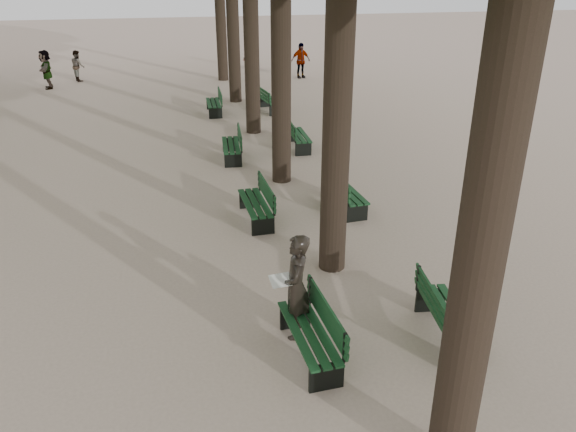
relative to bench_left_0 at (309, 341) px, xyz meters
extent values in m
plane|color=tan|center=(-0.37, -0.36, -0.27)|extent=(120.00, 120.00, 0.00)
cylinder|color=#33261C|center=(1.13, -2.36, 3.48)|extent=(0.52, 0.52, 7.50)
cylinder|color=#33261C|center=(1.13, 2.64, 3.48)|extent=(0.52, 0.52, 7.50)
cylinder|color=#33261C|center=(1.13, 7.64, 3.48)|extent=(0.52, 0.52, 7.50)
cylinder|color=#33261C|center=(1.13, 12.64, 3.48)|extent=(0.52, 0.52, 7.50)
cylinder|color=#33261C|center=(1.13, 17.64, 3.48)|extent=(0.52, 0.52, 7.50)
cylinder|color=#33261C|center=(1.13, 22.64, 3.48)|extent=(0.52, 0.52, 7.50)
cube|color=black|center=(-0.02, 0.00, -0.05)|extent=(0.63, 1.83, 0.45)
cube|color=black|center=(-0.02, 0.00, 0.18)|extent=(0.65, 1.83, 0.04)
cube|color=black|center=(0.26, 0.02, 0.45)|extent=(0.15, 1.80, 0.40)
cube|color=black|center=(-0.02, 5.13, -0.05)|extent=(0.59, 1.82, 0.45)
cube|color=black|center=(-0.02, 5.13, 0.18)|extent=(0.61, 1.82, 0.04)
cube|color=black|center=(0.26, 5.14, 0.45)|extent=(0.11, 1.80, 0.40)
cube|color=black|center=(-0.02, 9.78, -0.05)|extent=(0.65, 1.83, 0.45)
cube|color=black|center=(-0.02, 9.78, 0.18)|extent=(0.67, 1.84, 0.04)
cube|color=black|center=(0.26, 9.76, 0.45)|extent=(0.17, 1.80, 0.40)
cube|color=black|center=(-0.02, 15.60, -0.05)|extent=(0.57, 1.81, 0.45)
cube|color=black|center=(-0.02, 15.60, 0.18)|extent=(0.59, 1.81, 0.04)
cube|color=black|center=(0.26, 15.59, 0.45)|extent=(0.09, 1.80, 0.40)
cube|color=black|center=(2.28, -0.03, -0.05)|extent=(0.74, 1.85, 0.45)
cube|color=black|center=(2.28, -0.03, 0.18)|extent=(0.76, 1.85, 0.04)
cube|color=black|center=(2.01, 0.01, 0.45)|extent=(0.27, 1.79, 0.40)
cube|color=black|center=(2.28, 5.37, -0.05)|extent=(0.65, 1.83, 0.45)
cube|color=black|center=(2.28, 5.37, 0.18)|extent=(0.67, 1.84, 0.04)
cube|color=black|center=(2.00, 5.35, 0.45)|extent=(0.17, 1.80, 0.40)
cube|color=black|center=(2.28, 10.41, -0.05)|extent=(0.57, 1.81, 0.45)
cube|color=black|center=(2.28, 10.41, 0.18)|extent=(0.59, 1.81, 0.04)
cube|color=black|center=(2.00, 10.42, 0.45)|extent=(0.09, 1.80, 0.40)
cube|color=black|center=(2.28, 15.55, -0.05)|extent=(0.74, 1.85, 0.45)
cube|color=black|center=(2.28, 15.55, 0.18)|extent=(0.76, 1.85, 0.04)
cube|color=black|center=(2.01, 15.52, 0.45)|extent=(0.26, 1.79, 0.40)
imported|color=black|center=(-0.07, 0.60, 0.62)|extent=(0.53, 0.79, 1.79)
cube|color=white|center=(-0.32, 0.60, 0.78)|extent=(0.37, 0.29, 0.12)
imported|color=#262628|center=(-6.10, 23.90, 0.49)|extent=(0.54, 0.80, 1.53)
imported|color=#262628|center=(3.03, 25.54, 0.53)|extent=(1.05, 0.82, 1.60)
imported|color=#262628|center=(5.17, 22.33, 0.62)|extent=(1.10, 0.57, 1.79)
imported|color=#262628|center=(-7.34, 22.28, 0.63)|extent=(0.58, 1.70, 1.80)
camera|label=1|loc=(-1.81, -6.82, 5.32)|focal=35.00mm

